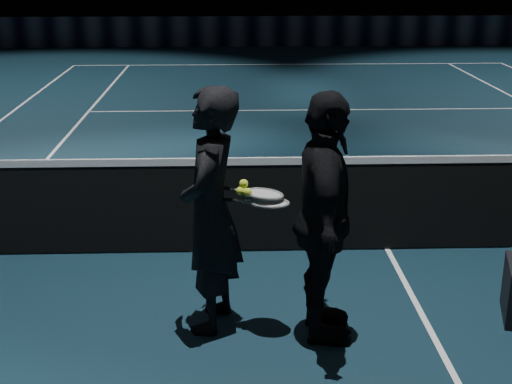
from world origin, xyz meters
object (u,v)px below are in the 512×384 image
at_px(player_a, 211,211).
at_px(player_b, 324,220).
at_px(racket_lower, 270,203).
at_px(tennis_balls, 244,189).
at_px(racket_upper, 264,194).

relative_size(player_a, player_b, 1.00).
bearing_deg(player_a, racket_lower, 90.02).
bearing_deg(tennis_balls, racket_lower, -15.07).
bearing_deg(racket_lower, tennis_balls, 178.53).
bearing_deg(tennis_balls, player_b, -14.09).
xyz_separation_m(player_b, racket_lower, (-0.39, 0.09, 0.10)).
xyz_separation_m(player_b, tennis_balls, (-0.58, 0.14, 0.19)).
bearing_deg(player_b, racket_upper, 74.06).
height_order(racket_upper, tennis_balls, tennis_balls).
distance_m(player_b, tennis_balls, 0.62).
bearing_deg(player_a, racket_upper, 95.73).
height_order(player_a, tennis_balls, player_a).
bearing_deg(player_b, tennis_balls, 78.66).
distance_m(player_b, racket_lower, 0.41).
distance_m(racket_lower, tennis_balls, 0.21).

